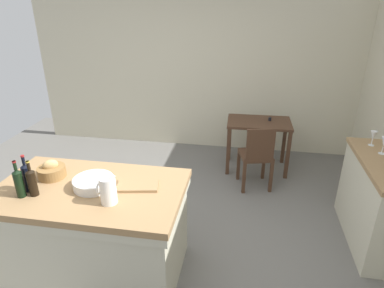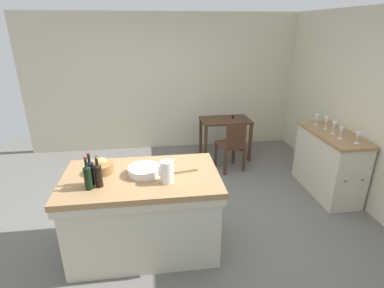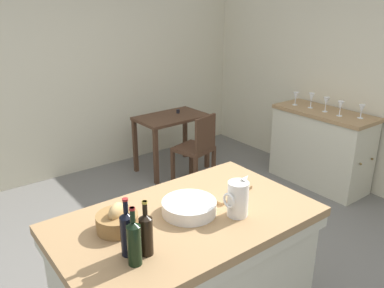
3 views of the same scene
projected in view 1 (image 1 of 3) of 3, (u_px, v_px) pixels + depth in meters
ground_plane at (157, 240)px, 3.62m from camera, size 6.76×6.76×0.00m
wall_back at (196, 70)px, 5.42m from camera, size 5.32×0.12×2.60m
island_table at (95, 228)px, 3.04m from camera, size 1.62×0.96×0.91m
side_cabinet at (379, 203)px, 3.43m from camera, size 0.52×1.20×0.94m
writing_desk at (259, 129)px, 4.86m from camera, size 0.91×0.58×0.80m
wooden_chair at (257, 155)px, 4.40m from camera, size 0.48×0.48×0.91m
pitcher at (108, 190)px, 2.62m from camera, size 0.17×0.13×0.27m
wash_bowl at (94, 183)px, 2.86m from camera, size 0.34×0.34×0.08m
bread_basket at (52, 171)px, 3.01m from camera, size 0.24×0.24×0.17m
cutting_board at (138, 185)px, 2.88m from camera, size 0.38×0.27×0.02m
wine_bottle_dark at (32, 182)px, 2.71m from camera, size 0.07×0.07×0.31m
wine_bottle_amber at (27, 177)px, 2.77m from camera, size 0.07×0.07×0.33m
wine_bottle_green at (19, 182)px, 2.69m from camera, size 0.07×0.07×0.32m
wine_glass_right at (384, 142)px, 3.37m from camera, size 0.07×0.07×0.18m
wine_glass_far_right at (373, 136)px, 3.56m from camera, size 0.07×0.07×0.16m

